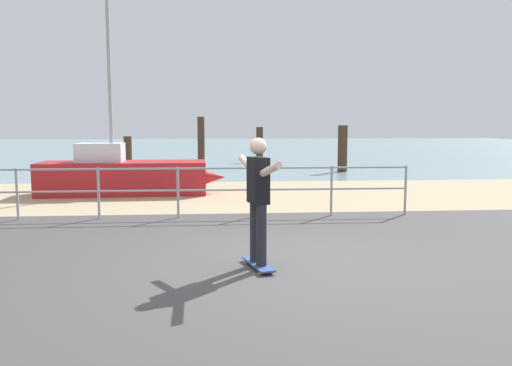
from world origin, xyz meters
The scene contains 11 objects.
ground_plane centered at (0.00, -1.00, 0.00)m, with size 24.00×10.00×0.04m, color #474444.
beach_strip centered at (0.00, 7.00, 0.00)m, with size 24.00×6.00×0.04m, color tan.
sea_surface centered at (0.00, 35.00, 0.00)m, with size 72.00×50.00×0.04m, color #75939E.
railing_fence centered at (-1.59, 3.60, 0.70)m, with size 9.48×0.05×1.05m.
sailboat centered at (-3.16, 7.29, 0.52)m, with size 4.98×1.54×5.34m.
skateboard centered at (-0.28, -0.15, 0.07)m, with size 0.40×0.82×0.08m.
skateboarder centered at (-0.28, -0.15, 1.02)m, with size 0.46×1.42×1.65m.
groyne_post_0 centered at (-4.29, 13.81, 0.72)m, with size 0.31×0.31×1.43m, color #422D1E.
groyne_post_1 centered at (-1.45, 15.55, 1.11)m, with size 0.30×0.30×2.22m, color #422D1E.
groyne_post_2 centered at (1.38, 18.95, 0.88)m, with size 0.34×0.34×1.76m, color #422D1E.
groyne_post_3 centered at (4.22, 13.33, 0.93)m, with size 0.38×0.38×1.86m, color #422D1E.
Camera 1 is at (-0.83, -6.69, 1.91)m, focal length 35.83 mm.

